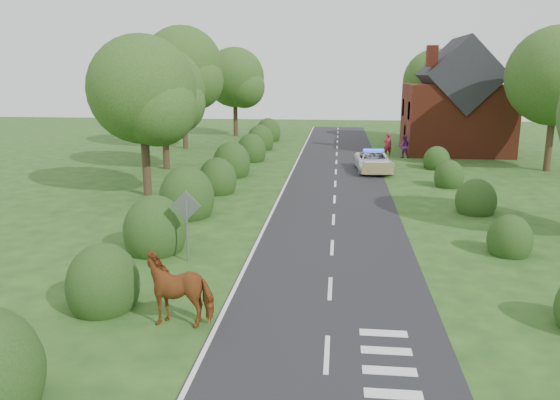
# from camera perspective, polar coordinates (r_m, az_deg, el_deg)

# --- Properties ---
(ground) EXTENTS (120.00, 120.00, 0.00)m
(ground) POSITION_cam_1_polar(r_m,az_deg,el_deg) (16.96, 5.25, -9.25)
(ground) COLOR #22431A
(road) EXTENTS (6.00, 70.00, 0.02)m
(road) POSITION_cam_1_polar(r_m,az_deg,el_deg) (31.34, 5.78, 1.31)
(road) COLOR black
(road) RESTS_ON ground
(road_markings) EXTENTS (4.96, 70.00, 0.01)m
(road_markings) POSITION_cam_1_polar(r_m,az_deg,el_deg) (29.37, 2.61, 0.58)
(road_markings) COLOR white
(road_markings) RESTS_ON road
(hedgerow_left) EXTENTS (2.75, 50.41, 3.00)m
(hedgerow_left) POSITION_cam_1_polar(r_m,az_deg,el_deg) (28.74, -7.35, 1.67)
(hedgerow_left) COLOR #1A3A17
(hedgerow_left) RESTS_ON ground
(hedgerow_right) EXTENTS (2.10, 45.78, 2.10)m
(hedgerow_right) POSITION_cam_1_polar(r_m,az_deg,el_deg) (28.27, 19.21, 0.43)
(hedgerow_right) COLOR #1A3A17
(hedgerow_right) RESTS_ON ground
(tree_left_a) EXTENTS (5.74, 5.60, 8.38)m
(tree_left_a) POSITION_cam_1_polar(r_m,az_deg,el_deg) (29.28, -13.83, 10.68)
(tree_left_a) COLOR #332316
(tree_left_a) RESTS_ON ground
(tree_left_b) EXTENTS (5.74, 5.60, 8.07)m
(tree_left_b) POSITION_cam_1_polar(r_m,az_deg,el_deg) (37.34, -11.81, 10.81)
(tree_left_b) COLOR #332316
(tree_left_b) RESTS_ON ground
(tree_left_c) EXTENTS (6.97, 6.80, 10.22)m
(tree_left_c) POSITION_cam_1_polar(r_m,az_deg,el_deg) (47.28, -9.84, 13.16)
(tree_left_c) COLOR #332316
(tree_left_c) RESTS_ON ground
(tree_left_d) EXTENTS (6.15, 6.00, 8.89)m
(tree_left_d) POSITION_cam_1_polar(r_m,az_deg,el_deg) (56.49, -4.50, 12.40)
(tree_left_d) COLOR #332316
(tree_left_d) RESTS_ON ground
(tree_right_c) EXTENTS (6.15, 6.00, 8.58)m
(tree_right_c) POSITION_cam_1_polar(r_m,az_deg,el_deg) (54.30, 16.20, 11.58)
(tree_right_c) COLOR #332316
(tree_right_c) RESTS_ON ground
(road_sign) EXTENTS (1.06, 0.08, 2.53)m
(road_sign) POSITION_cam_1_polar(r_m,az_deg,el_deg) (19.03, -9.75, -1.61)
(road_sign) COLOR gray
(road_sign) RESTS_ON ground
(house) EXTENTS (8.00, 7.40, 9.17)m
(house) POSITION_cam_1_polar(r_m,az_deg,el_deg) (46.69, 17.97, 9.35)
(house) COLOR maroon
(house) RESTS_ON ground
(cow) EXTENTS (2.29, 1.31, 1.57)m
(cow) POSITION_cam_1_polar(r_m,az_deg,el_deg) (14.87, -10.36, -9.46)
(cow) COLOR brown
(cow) RESTS_ON ground
(police_van) EXTENTS (2.52, 4.99, 1.48)m
(police_van) POSITION_cam_1_polar(r_m,az_deg,el_deg) (36.75, 9.71, 4.00)
(police_van) COLOR white
(police_van) RESTS_ON ground
(pedestrian_red) EXTENTS (0.73, 0.57, 1.78)m
(pedestrian_red) POSITION_cam_1_polar(r_m,az_deg,el_deg) (43.74, 11.20, 5.70)
(pedestrian_red) COLOR maroon
(pedestrian_red) RESTS_ON ground
(pedestrian_purple) EXTENTS (0.85, 0.66, 1.74)m
(pedestrian_purple) POSITION_cam_1_polar(r_m,az_deg,el_deg) (43.09, 12.83, 5.48)
(pedestrian_purple) COLOR #641D70
(pedestrian_purple) RESTS_ON ground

